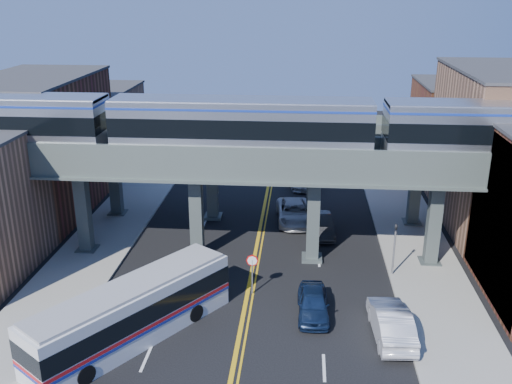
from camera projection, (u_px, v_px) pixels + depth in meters
ground at (242, 320)px, 32.37m from camera, size 120.00×120.00×0.00m
sidewalk_west at (104, 239)px, 42.62m from camera, size 5.00×70.00×0.16m
sidewalk_east at (417, 250)px, 40.82m from camera, size 5.00×70.00×0.16m
building_west_b at (39, 146)px, 46.97m from camera, size 8.00×14.00×11.00m
building_west_c at (96, 127)px, 59.67m from camera, size 8.00×10.00×8.00m
building_east_b at (502, 150)px, 43.91m from camera, size 8.00×14.00×12.00m
building_east_c at (458, 130)px, 56.61m from camera, size 8.00×10.00×9.00m
mural_panel at (496, 224)px, 33.38m from camera, size 0.10×9.50×9.50m
elevated_viaduct_near at (254, 169)px, 37.69m from camera, size 52.00×3.60×7.40m
elevated_viaduct_far at (262, 142)px, 44.26m from camera, size 52.00×3.60×7.40m
transit_train at (241, 125)px, 36.75m from camera, size 51.77×3.25×3.79m
stop_sign at (252, 268)px, 34.56m from camera, size 0.76×0.09×2.63m
traffic_signal at (395, 244)px, 36.50m from camera, size 0.15×0.18×4.10m
transit_bus at (133, 313)px, 30.08m from camera, size 9.17×11.30×3.09m
car_lane_a at (313, 303)px, 32.61m from camera, size 1.88×4.45×1.50m
car_lane_b at (321, 225)px, 43.36m from camera, size 2.16×4.77×1.52m
car_lane_c at (294, 212)px, 45.72m from camera, size 3.17×5.94×1.59m
car_lane_d at (302, 175)px, 54.43m from camera, size 3.28×6.43×1.79m
car_parked_curb at (391, 322)px, 30.53m from camera, size 2.16×5.40×1.75m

